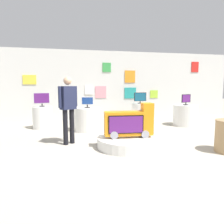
% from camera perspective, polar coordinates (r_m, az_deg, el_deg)
% --- Properties ---
extents(ground_plane, '(30.00, 30.00, 0.00)m').
position_cam_1_polar(ground_plane, '(5.08, 6.14, -10.09)').
color(ground_plane, '#A8A091').
extents(back_wall_display, '(12.27, 0.13, 2.91)m').
position_cam_1_polar(back_wall_display, '(9.33, -3.25, 6.95)').
color(back_wall_display, silver).
rests_on(back_wall_display, ground).
extents(main_display_pedestal, '(1.51, 1.51, 0.24)m').
position_cam_1_polar(main_display_pedestal, '(5.31, 4.34, -7.91)').
color(main_display_pedestal, silver).
rests_on(main_display_pedestal, ground).
extents(novelty_firetruck_tv, '(1.18, 0.42, 0.83)m').
position_cam_1_polar(novelty_firetruck_tv, '(5.21, 4.66, -2.99)').
color(novelty_firetruck_tv, gray).
rests_on(novelty_firetruck_tv, main_display_pedestal).
extents(display_pedestal_left_rear, '(0.66, 0.66, 0.76)m').
position_cam_1_polar(display_pedestal_left_rear, '(7.83, -17.77, -1.37)').
color(display_pedestal_left_rear, silver).
rests_on(display_pedestal_left_rear, ground).
extents(tv_on_left_rear, '(0.53, 0.18, 0.47)m').
position_cam_1_polar(tv_on_left_rear, '(7.76, -17.97, 3.35)').
color(tv_on_left_rear, black).
rests_on(tv_on_left_rear, display_pedestal_left_rear).
extents(display_pedestal_center_rear, '(0.89, 0.89, 0.76)m').
position_cam_1_polar(display_pedestal_center_rear, '(7.14, -6.44, -1.88)').
color(display_pedestal_center_rear, silver).
rests_on(display_pedestal_center_rear, ground).
extents(tv_on_center_rear, '(0.38, 0.19, 0.35)m').
position_cam_1_polar(tv_on_center_rear, '(7.06, -6.50, 2.67)').
color(tv_on_center_rear, black).
rests_on(tv_on_center_rear, display_pedestal_center_rear).
extents(display_pedestal_right_rear, '(0.67, 0.67, 0.76)m').
position_cam_1_polar(display_pedestal_right_rear, '(8.70, 7.36, -0.23)').
color(display_pedestal_right_rear, silver).
rests_on(display_pedestal_right_rear, ground).
extents(tv_on_right_rear, '(0.51, 0.21, 0.43)m').
position_cam_1_polar(tv_on_right_rear, '(8.64, 7.43, 3.80)').
color(tv_on_right_rear, black).
rests_on(tv_on_right_rear, display_pedestal_right_rear).
extents(display_pedestal_far_right, '(0.87, 0.87, 0.76)m').
position_cam_1_polar(display_pedestal_far_right, '(8.42, 18.73, -0.81)').
color(display_pedestal_far_right, silver).
rests_on(display_pedestal_far_right, ground).
extents(tv_on_far_right, '(0.42, 0.19, 0.39)m').
position_cam_1_polar(tv_on_far_right, '(8.36, 18.91, 3.22)').
color(tv_on_far_right, black).
rests_on(tv_on_far_right, display_pedestal_far_right).
extents(shopper_browsing_near_truck, '(0.47, 0.38, 1.70)m').
position_cam_1_polar(shopper_browsing_near_truck, '(5.53, -11.45, 1.80)').
color(shopper_browsing_near_truck, black).
rests_on(shopper_browsing_near_truck, ground).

